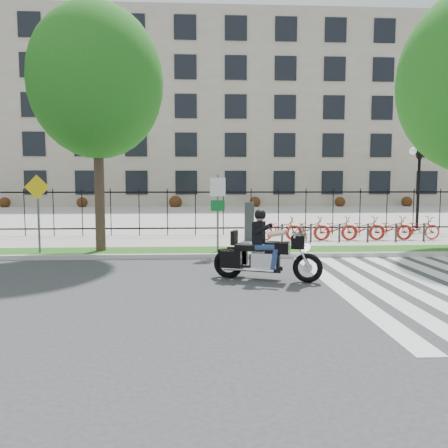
{
  "coord_description": "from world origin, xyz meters",
  "views": [
    {
      "loc": [
        -0.91,
        -9.55,
        2.34
      ],
      "look_at": [
        -0.28,
        3.0,
        1.19
      ],
      "focal_mm": 35.0,
      "sensor_mm": 36.0,
      "label": 1
    }
  ],
  "objects": [
    {
      "name": "ground",
      "position": [
        0.0,
        0.0,
        0.0
      ],
      "size": [
        120.0,
        120.0,
        0.0
      ],
      "primitive_type": "plane",
      "color": "#313133",
      "rests_on": "ground"
    },
    {
      "name": "curb",
      "position": [
        0.0,
        4.1,
        0.07
      ],
      "size": [
        60.0,
        0.2,
        0.15
      ],
      "primitive_type": "cube",
      "color": "#B4B2A9",
      "rests_on": "ground"
    },
    {
      "name": "grass_verge",
      "position": [
        0.0,
        4.95,
        0.07
      ],
      "size": [
        60.0,
        1.5,
        0.15
      ],
      "primitive_type": "cube",
      "color": "#1C5715",
      "rests_on": "ground"
    },
    {
      "name": "sidewalk",
      "position": [
        0.0,
        7.45,
        0.07
      ],
      "size": [
        60.0,
        3.5,
        0.15
      ],
      "primitive_type": "cube",
      "color": "#ABA9A0",
      "rests_on": "ground"
    },
    {
      "name": "plaza",
      "position": [
        0.0,
        25.0,
        0.05
      ],
      "size": [
        80.0,
        34.0,
        0.1
      ],
      "primitive_type": "cube",
      "color": "#ABA9A0",
      "rests_on": "ground"
    },
    {
      "name": "iron_fence",
      "position": [
        0.0,
        9.2,
        1.15
      ],
      "size": [
        30.0,
        0.06,
        2.0
      ],
      "primitive_type": null,
      "color": "black",
      "rests_on": "sidewalk"
    },
    {
      "name": "office_building",
      "position": [
        0.0,
        44.92,
        9.97
      ],
      "size": [
        60.0,
        21.9,
        20.15
      ],
      "color": "gray",
      "rests_on": "ground"
    },
    {
      "name": "lamp_post_right",
      "position": [
        10.0,
        12.0,
        3.21
      ],
      "size": [
        1.06,
        0.7,
        4.25
      ],
      "color": "black",
      "rests_on": "ground"
    },
    {
      "name": "street_tree_1",
      "position": [
        -4.27,
        4.95,
        5.6
      ],
      "size": [
        4.26,
        4.26,
        7.91
      ],
      "color": "#39271F",
      "rests_on": "grass_verge"
    },
    {
      "name": "bike_share_station",
      "position": [
        4.78,
        7.2,
        0.62
      ],
      "size": [
        7.76,
        0.85,
        1.5
      ],
      "color": "#2D2D33",
      "rests_on": "sidewalk"
    },
    {
      "name": "sign_pole_regulatory",
      "position": [
        -0.41,
        4.58,
        1.74
      ],
      "size": [
        0.5,
        0.09,
        2.5
      ],
      "color": "#59595B",
      "rests_on": "grass_verge"
    },
    {
      "name": "sign_pole_warning",
      "position": [
        -6.13,
        4.58,
        1.74
      ],
      "size": [
        0.78,
        0.09,
        2.49
      ],
      "color": "#59595B",
      "rests_on": "grass_verge"
    },
    {
      "name": "motorcycle_rider",
      "position": [
        0.64,
        0.92,
        0.7
      ],
      "size": [
        2.6,
        1.32,
        2.09
      ],
      "color": "black",
      "rests_on": "ground"
    }
  ]
}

